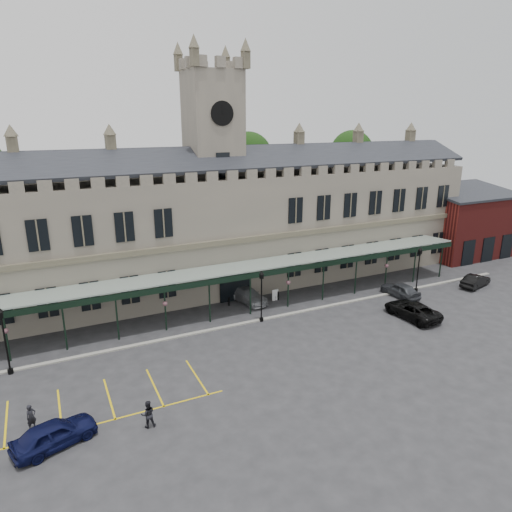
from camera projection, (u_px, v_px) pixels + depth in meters
name	position (u px, v px, depth m)	size (l,w,h in m)	color
ground	(288.00, 347.00, 36.48)	(140.00, 140.00, 0.00)	#28282B
station_building	(216.00, 227.00, 48.34)	(60.00, 10.36, 17.30)	#696257
clock_tower	(214.00, 164.00, 46.48)	(5.60, 5.60, 24.80)	#696257
canopy	(249.00, 289.00, 42.22)	(50.00, 4.10, 4.30)	#8C9E93
brick_annex	(464.00, 224.00, 60.48)	(12.40, 8.36, 9.23)	maroon
kerb	(258.00, 320.00, 41.21)	(60.00, 0.40, 0.12)	gray
parking_markings	(110.00, 402.00, 29.41)	(16.00, 6.00, 0.01)	gold
tree_behind_mid	(248.00, 157.00, 57.64)	(6.00, 6.00, 16.00)	#332314
tree_behind_right	(352.00, 153.00, 64.23)	(6.00, 6.00, 16.00)	#332314
lamp_post_left	(4.00, 335.00, 31.86)	(0.48, 0.48, 5.12)	black
lamp_post_mid	(261.00, 292.00, 40.36)	(0.45, 0.45, 4.80)	black
lamp_post_right	(419.00, 265.00, 47.47)	(0.46, 0.46, 4.86)	black
traffic_cone	(415.00, 314.00, 41.92)	(0.40, 0.40, 0.63)	#EB6207
sign_board	(275.00, 295.00, 45.67)	(0.68, 0.06, 1.16)	black
bollard_left	(229.00, 302.00, 44.46)	(0.15, 0.15, 0.83)	black
bollard_right	(278.00, 296.00, 45.81)	(0.16, 0.16, 0.93)	black
car_left_a	(54.00, 434.00, 25.32)	(1.84, 4.57, 1.56)	#0C1037
car_taxi	(248.00, 295.00, 45.32)	(1.96, 4.83, 1.40)	#93959A
car_van	(412.00, 310.00, 41.67)	(2.51, 5.44, 1.51)	black
car_right_a	(400.00, 290.00, 46.64)	(1.76, 4.37, 1.49)	#35383D
car_right_b	(475.00, 281.00, 49.31)	(1.48, 4.24, 1.40)	black
person_a	(31.00, 417.00, 26.69)	(0.58, 0.38, 1.60)	black
person_b	(148.00, 414.00, 26.87)	(0.84, 0.65, 1.72)	black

